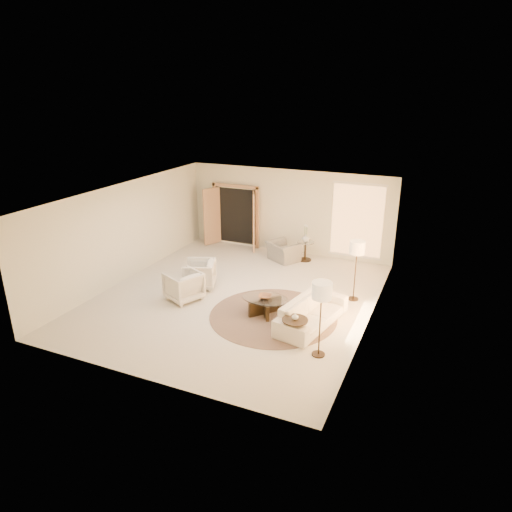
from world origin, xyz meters
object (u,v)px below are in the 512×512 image
at_px(armchair_left, 199,273).
at_px(coffee_table, 265,304).
at_px(accent_chair, 283,248).
at_px(floor_lamp_far, 322,294).
at_px(end_vase, 295,316).
at_px(bowl, 265,296).
at_px(side_table, 305,249).
at_px(end_table, 295,326).
at_px(sofa, 312,312).
at_px(floor_lamp_near, 357,250).
at_px(armchair_right, 184,284).
at_px(side_vase, 306,238).

height_order(armchair_left, coffee_table, armchair_left).
bearing_deg(accent_chair, armchair_left, 94.16).
height_order(floor_lamp_far, end_vase, floor_lamp_far).
bearing_deg(bowl, side_table, 93.61).
xyz_separation_m(armchair_left, floor_lamp_far, (4.05, -2.03, 0.99)).
relative_size(armchair_left, end_table, 1.48).
relative_size(sofa, floor_lamp_near, 1.34).
distance_m(floor_lamp_near, floor_lamp_far, 2.96).
relative_size(armchair_left, armchair_right, 1.00).
bearing_deg(side_vase, accent_chair, -155.26).
xyz_separation_m(sofa, side_vase, (-1.47, 4.03, 0.44)).
bearing_deg(end_vase, side_vase, 105.32).
height_order(accent_chair, floor_lamp_near, floor_lamp_near).
relative_size(floor_lamp_far, side_vase, 6.39).
bearing_deg(armchair_right, armchair_left, -153.58).
relative_size(accent_chair, end_vase, 6.12).
bearing_deg(sofa, armchair_right, 102.10).
bearing_deg(floor_lamp_near, coffee_table, -137.05).
xyz_separation_m(armchair_right, end_table, (3.38, -0.85, -0.05)).
relative_size(coffee_table, side_table, 2.00).
height_order(armchair_left, side_vase, side_vase).
xyz_separation_m(armchair_left, end_table, (3.41, -1.71, -0.05)).
xyz_separation_m(armchair_left, armchair_right, (0.03, -0.85, -0.00)).
bearing_deg(side_table, bowl, -86.39).
bearing_deg(bowl, armchair_left, 161.58).
xyz_separation_m(sofa, armchair_right, (-3.50, -0.03, 0.11)).
distance_m(floor_lamp_far, end_vase, 1.07).
height_order(floor_lamp_near, bowl, floor_lamp_near).
bearing_deg(end_table, floor_lamp_near, 74.52).
bearing_deg(floor_lamp_near, bowl, -137.05).
bearing_deg(floor_lamp_far, coffee_table, 144.11).
distance_m(armchair_right, bowl, 2.29).
distance_m(accent_chair, floor_lamp_near, 3.51).
distance_m(bowl, end_vase, 1.45).
bearing_deg(sofa, end_vase, -176.15).
xyz_separation_m(end_vase, side_vase, (-1.35, 4.92, 0.14)).
height_order(end_vase, side_vase, side_vase).
bearing_deg(coffee_table, armchair_right, -177.87).
relative_size(accent_chair, bowl, 2.90).
height_order(end_table, bowl, end_table).
xyz_separation_m(floor_lamp_near, side_vase, (-2.08, 2.28, -0.63)).
bearing_deg(end_vase, armchair_left, 153.38).
height_order(armchair_left, accent_chair, armchair_left).
height_order(sofa, accent_chair, accent_chair).
distance_m(armchair_right, side_table, 4.54).
bearing_deg(armchair_right, coffee_table, 116.83).
xyz_separation_m(sofa, end_table, (-0.12, -0.88, 0.05)).
bearing_deg(sofa, side_table, 31.61).
xyz_separation_m(floor_lamp_near, bowl, (-1.83, -1.70, -0.91)).
distance_m(side_table, side_vase, 0.37).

